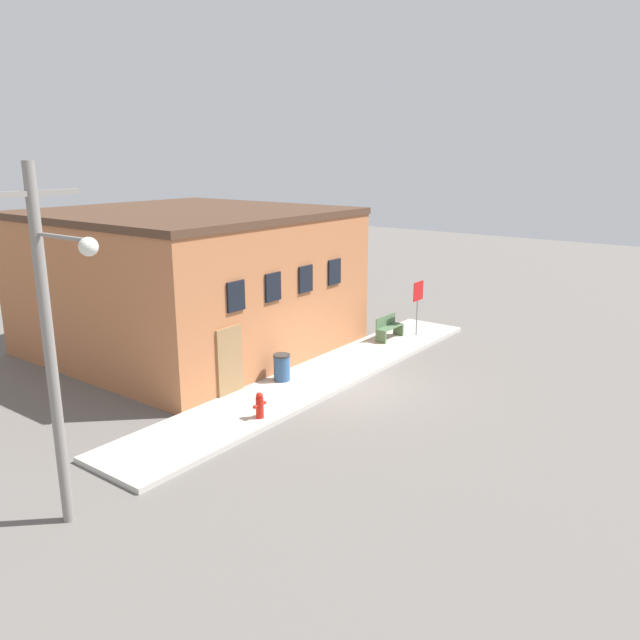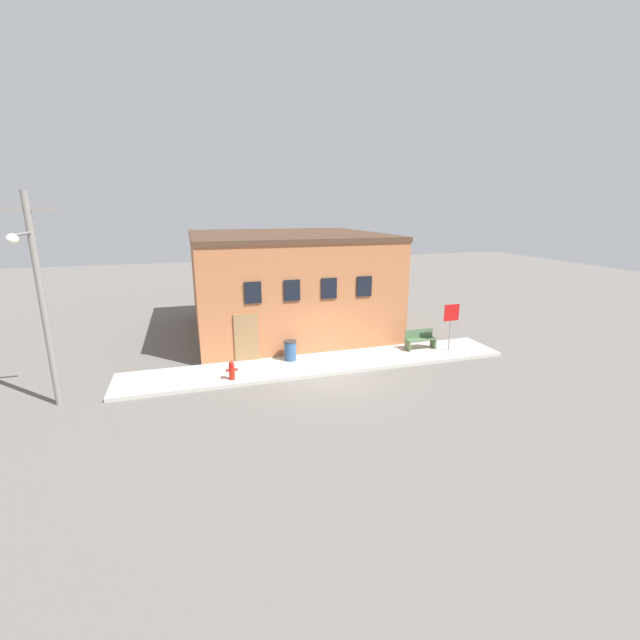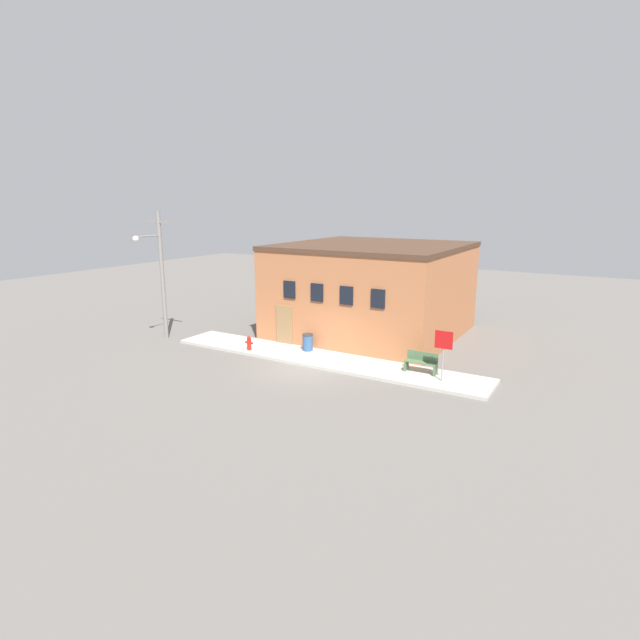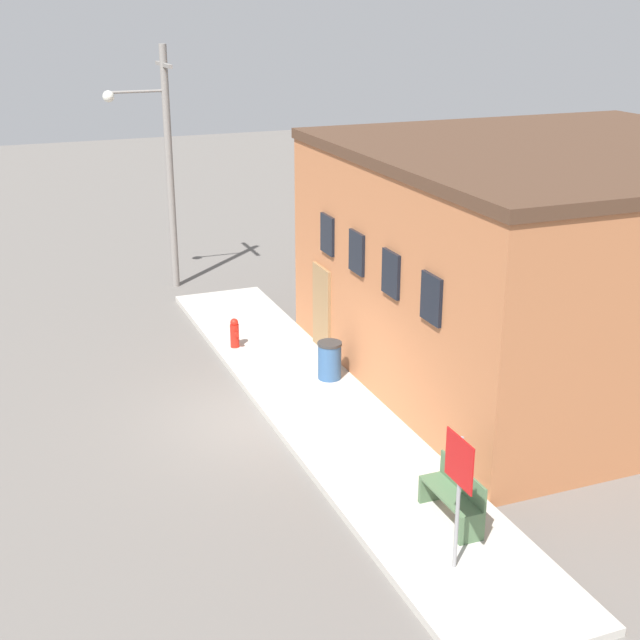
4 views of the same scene
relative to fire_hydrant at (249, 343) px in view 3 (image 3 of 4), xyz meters
The scene contains 8 objects.
ground_plane 3.82m from the fire_hydrant, ahead, with size 80.00×80.00×0.00m, color #66605B.
sidewalk 3.86m from the fire_hydrant, 11.33° to the left, with size 16.29×2.45×0.14m.
brick_building 8.01m from the fire_hydrant, 61.49° to the left, with size 9.59×9.76×5.20m.
fire_hydrant is the anchor object (origin of this frame).
stop_sign 9.90m from the fire_hydrant, ahead, with size 0.75×0.06×2.17m.
bench 8.77m from the fire_hydrant, ahead, with size 1.41×0.44×0.91m.
trash_bin 2.98m from the fire_hydrant, 28.63° to the left, with size 0.55×0.55×0.86m.
utility_pole 6.72m from the fire_hydrant, behind, with size 1.80×1.84×6.99m.
Camera 3 is at (11.73, -18.67, 7.41)m, focal length 28.00 mm.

